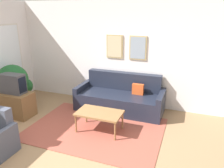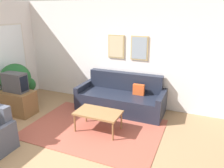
% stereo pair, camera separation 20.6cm
% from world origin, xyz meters
% --- Properties ---
extents(ground_plane, '(16.00, 16.00, 0.00)m').
position_xyz_m(ground_plane, '(0.00, 0.00, 0.00)').
color(ground_plane, '#997551').
extents(area_rug, '(2.82, 1.98, 0.01)m').
position_xyz_m(area_rug, '(0.29, 1.20, 0.01)').
color(area_rug, '#9E4C3D').
rests_on(area_rug, ground_plane).
extents(wall_back, '(8.00, 0.09, 2.70)m').
position_xyz_m(wall_back, '(0.01, 2.81, 1.35)').
color(wall_back, silver).
rests_on(wall_back, ground_plane).
extents(couch, '(2.18, 0.90, 0.92)m').
position_xyz_m(couch, '(0.47, 2.34, 0.31)').
color(couch, '#1E2333').
rests_on(couch, ground_plane).
extents(coffee_table, '(0.94, 0.55, 0.44)m').
position_xyz_m(coffee_table, '(0.40, 1.17, 0.40)').
color(coffee_table, olive).
rests_on(coffee_table, ground_plane).
extents(tv_stand, '(0.83, 0.48, 0.58)m').
position_xyz_m(tv_stand, '(-1.79, 1.14, 0.29)').
color(tv_stand, brown).
rests_on(tv_stand, ground_plane).
extents(tv, '(0.58, 0.28, 0.46)m').
position_xyz_m(tv, '(-1.79, 1.14, 0.81)').
color(tv, '#424247').
rests_on(tv, tv_stand).
extents(potted_plant_tall, '(0.77, 0.77, 1.15)m').
position_xyz_m(potted_plant_tall, '(-2.14, 1.50, 0.75)').
color(potted_plant_tall, '#935638').
rests_on(potted_plant_tall, ground_plane).
extents(potted_plant_by_window, '(0.41, 0.41, 0.67)m').
position_xyz_m(potted_plant_by_window, '(-2.14, 1.90, 0.42)').
color(potted_plant_by_window, '#935638').
rests_on(potted_plant_by_window, ground_plane).
extents(potted_plant_small, '(0.55, 0.55, 0.83)m').
position_xyz_m(potted_plant_small, '(-2.19, 1.58, 0.52)').
color(potted_plant_small, slate).
rests_on(potted_plant_small, ground_plane).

